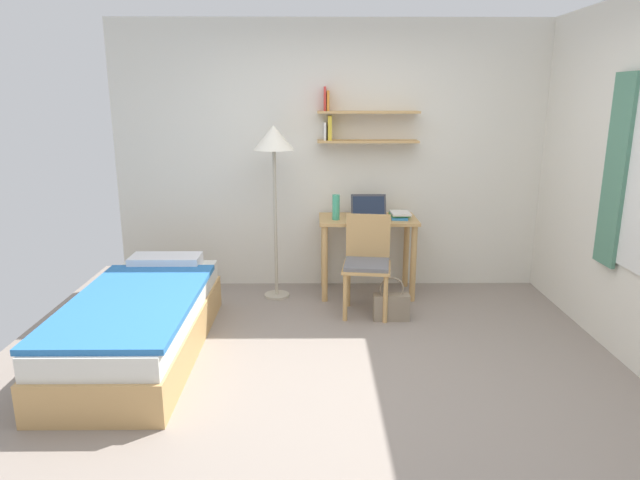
% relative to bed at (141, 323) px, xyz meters
% --- Properties ---
extents(ground_plane, '(5.28, 5.28, 0.00)m').
position_rel_bed_xyz_m(ground_plane, '(1.55, -0.40, -0.24)').
color(ground_plane, gray).
extents(wall_back, '(4.40, 0.27, 2.60)m').
position_rel_bed_xyz_m(wall_back, '(1.55, 1.62, 1.07)').
color(wall_back, silver).
rests_on(wall_back, ground_plane).
extents(bed, '(0.88, 2.02, 0.54)m').
position_rel_bed_xyz_m(bed, '(0.00, 0.00, 0.00)').
color(bed, tan).
rests_on(bed, ground_plane).
extents(desk, '(0.93, 0.52, 0.76)m').
position_rel_bed_xyz_m(desk, '(1.81, 1.30, 0.36)').
color(desk, tan).
rests_on(desk, ground_plane).
extents(desk_chair, '(0.47, 0.47, 0.87)m').
position_rel_bed_xyz_m(desk_chair, '(1.77, 0.82, 0.24)').
color(desk_chair, tan).
rests_on(desk_chair, ground_plane).
extents(standing_lamp, '(0.37, 0.37, 1.63)m').
position_rel_bed_xyz_m(standing_lamp, '(0.93, 1.22, 1.19)').
color(standing_lamp, '#B2A893').
rests_on(standing_lamp, ground_plane).
extents(laptop, '(0.34, 0.24, 0.21)m').
position_rel_bed_xyz_m(laptop, '(1.82, 1.31, 0.58)').
color(laptop, '#2D2D33').
rests_on(laptop, desk).
extents(water_bottle, '(0.07, 0.07, 0.24)m').
position_rel_bed_xyz_m(water_bottle, '(1.50, 1.23, 0.64)').
color(water_bottle, '#42A87F').
rests_on(water_bottle, desk).
extents(book_stack, '(0.19, 0.25, 0.06)m').
position_rel_bed_xyz_m(book_stack, '(2.11, 1.28, 0.55)').
color(book_stack, '#3384C6').
rests_on(book_stack, desk).
extents(handbag, '(0.31, 0.12, 0.39)m').
position_rel_bed_xyz_m(handbag, '(1.97, 0.63, -0.11)').
color(handbag, gray).
rests_on(handbag, ground_plane).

